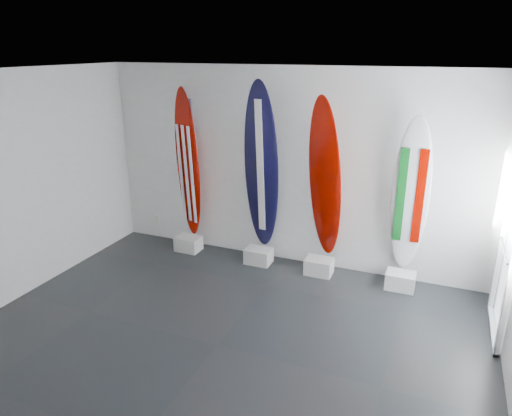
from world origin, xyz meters
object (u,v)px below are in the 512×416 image
at_px(surfboard_navy, 261,167).
at_px(surfboard_italy, 410,196).
at_px(surfboard_usa, 188,164).
at_px(surfboard_swiss, 325,180).

xyz_separation_m(surfboard_navy, surfboard_italy, (2.16, 0.00, -0.19)).
bearing_deg(surfboard_usa, surfboard_navy, 21.12).
bearing_deg(surfboard_italy, surfboard_usa, 176.57).
height_order(surfboard_usa, surfboard_italy, surfboard_usa).
height_order(surfboard_navy, surfboard_italy, surfboard_navy).
bearing_deg(surfboard_usa, surfboard_italy, 21.12).
bearing_deg(surfboard_italy, surfboard_navy, 176.57).
xyz_separation_m(surfboard_usa, surfboard_swiss, (2.25, 0.00, -0.01)).
distance_m(surfboard_usa, surfboard_navy, 1.27).
distance_m(surfboard_usa, surfboard_italy, 3.43).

